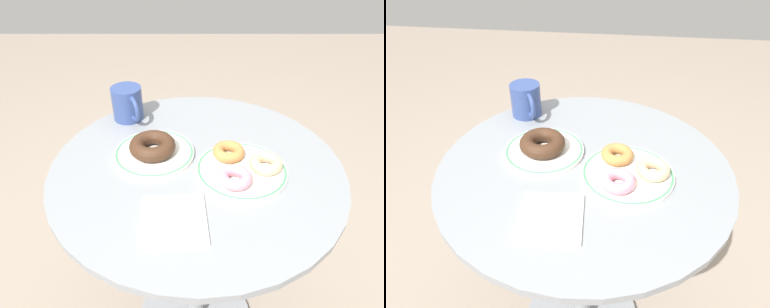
# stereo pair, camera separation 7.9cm
# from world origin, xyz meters

# --- Properties ---
(cafe_table) EXTENTS (0.71, 0.71, 0.75)m
(cafe_table) POSITION_xyz_m (0.00, 0.00, 0.49)
(cafe_table) COLOR gray
(cafe_table) RESTS_ON ground
(plate_left) EXTENTS (0.20, 0.20, 0.01)m
(plate_left) POSITION_xyz_m (-0.11, 0.03, 0.75)
(plate_left) COLOR white
(plate_left) RESTS_ON cafe_table
(plate_right) EXTENTS (0.21, 0.21, 0.01)m
(plate_right) POSITION_xyz_m (0.11, -0.03, 0.75)
(plate_right) COLOR white
(plate_right) RESTS_ON cafe_table
(donut_chocolate) EXTENTS (0.16, 0.16, 0.04)m
(donut_chocolate) POSITION_xyz_m (-0.11, 0.03, 0.78)
(donut_chocolate) COLOR #422819
(donut_chocolate) RESTS_ON plate_left
(donut_glazed) EXTENTS (0.08, 0.08, 0.03)m
(donut_glazed) POSITION_xyz_m (0.16, -0.03, 0.77)
(donut_glazed) COLOR #E0B789
(donut_glazed) RESTS_ON plate_right
(donut_old_fashioned) EXTENTS (0.11, 0.11, 0.03)m
(donut_old_fashioned) POSITION_xyz_m (0.08, 0.01, 0.77)
(donut_old_fashioned) COLOR #BC7F42
(donut_old_fashioned) RESTS_ON plate_right
(donut_pink_frosted) EXTENTS (0.11, 0.11, 0.03)m
(donut_pink_frosted) POSITION_xyz_m (0.08, -0.08, 0.77)
(donut_pink_frosted) COLOR pink
(donut_pink_frosted) RESTS_ON plate_right
(paper_napkin) EXTENTS (0.14, 0.14, 0.01)m
(paper_napkin) POSITION_xyz_m (-0.05, -0.19, 0.75)
(paper_napkin) COLOR white
(paper_napkin) RESTS_ON cafe_table
(coffee_mug) EXTENTS (0.09, 0.12, 0.10)m
(coffee_mug) POSITION_xyz_m (-0.20, 0.22, 0.79)
(coffee_mug) COLOR #334784
(coffee_mug) RESTS_ON cafe_table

